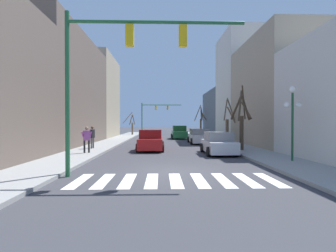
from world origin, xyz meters
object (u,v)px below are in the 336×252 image
Objects in this scene: street_lamp_right_corner at (292,108)px; car_driving_toward_lane at (179,133)px; car_parked_right_far at (151,141)px; street_tree_right_near at (132,125)px; street_tree_right_mid at (242,120)px; car_parked_right_near at (218,144)px; street_tree_right_far at (201,121)px; car_parked_left_far at (199,136)px; pedestrian_crossing_street at (87,137)px; pedestrian_on_left_sidewalk at (92,135)px; traffic_signal_near at (119,57)px; traffic_signal_far at (154,111)px; street_tree_left_far at (228,124)px.

street_lamp_right_corner reaches higher than car_driving_toward_lane.
street_tree_right_near is at bearing -170.27° from car_parked_right_far.
street_lamp_right_corner reaches higher than street_tree_right_near.
car_parked_right_near is at bearing -143.73° from street_tree_right_mid.
street_tree_right_far is at bearing -23.57° from car_driving_toward_lane.
street_lamp_right_corner reaches higher than car_parked_left_far.
pedestrian_crossing_street is (-8.97, -0.25, 0.47)m from car_parked_right_near.
car_parked_right_near is at bearing -96.25° from street_tree_right_far.
street_tree_right_far reaches higher than pedestrian_on_left_sidewalk.
street_tree_right_near is (-8.97, 27.01, 1.11)m from car_parked_right_near.
car_driving_toward_lane reaches higher than car_parked_right_far.
street_tree_right_mid is at bearing 48.95° from traffic_signal_near.
car_parked_right_far reaches higher than car_parked_right_near.
traffic_signal_near is 36.35m from street_tree_right_far.
street_tree_right_near is (-3.60, -6.44, -2.63)m from traffic_signal_far.
traffic_signal_near is 12.08m from street_tree_right_mid.
car_parked_right_far is at bearing -107.17° from street_tree_right_far.
street_tree_left_far is at bearing 132.17° from car_parked_right_far.
car_parked_right_far is 2.33× the size of pedestrian_crossing_street.
traffic_signal_far reaches higher than car_parked_right_far.
street_tree_right_mid is at bearing -97.41° from street_tree_left_far.
pedestrian_crossing_street is (-7.47, -17.66, 0.37)m from car_driving_toward_lane.
street_tree_right_near reaches higher than car_parked_left_far.
car_driving_toward_lane is at bearing 167.59° from car_parked_right_far.
street_tree_right_far reaches higher than car_parked_right_near.
traffic_signal_far reaches higher than car_parked_right_near.
pedestrian_on_left_sidewalk is (-0.43, 3.11, -0.00)m from pedestrian_crossing_street.
car_driving_toward_lane reaches higher than car_parked_left_far.
pedestrian_on_left_sidewalk is 14.35m from street_tree_left_far.
car_parked_left_far is 0.95× the size of street_tree_right_far.
traffic_signal_near reaches higher than street_tree_right_near.
car_parked_left_far is 11.51m from pedestrian_on_left_sidewalk.
car_parked_left_far is 13.24m from pedestrian_crossing_street.
car_parked_left_far is 1.19× the size of car_parked_right_far.
pedestrian_on_left_sidewalk is at bearing -151.37° from street_tree_left_far.
car_parked_left_far is 8.37m from street_tree_right_mid.
traffic_signal_near is at bearing 142.48° from car_parked_right_near.
traffic_signal_far is 24.86m from car_parked_left_far.
street_lamp_right_corner is 0.85× the size of street_tree_left_far.
pedestrian_crossing_street is 11.29m from street_tree_right_mid.
street_tree_left_far is at bearing 89.38° from street_lamp_right_corner.
street_tree_right_mid is (2.10, -7.93, 1.68)m from car_parked_left_far.
traffic_signal_near is 1.49× the size of street_tree_right_mid.
pedestrian_crossing_street is at bearing 161.46° from street_lamp_right_corner.
street_lamp_right_corner is at bearing -77.47° from traffic_signal_far.
street_tree_right_far is at bearing -33.75° from traffic_signal_far.
street_tree_right_near is at bearing 57.05° from pedestrian_crossing_street.
car_parked_right_near is at bearing 179.97° from car_parked_left_far.
pedestrian_on_left_sidewalk is (-9.41, 2.86, 0.46)m from car_parked_right_near.
street_tree_left_far reaches higher than street_tree_right_near.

